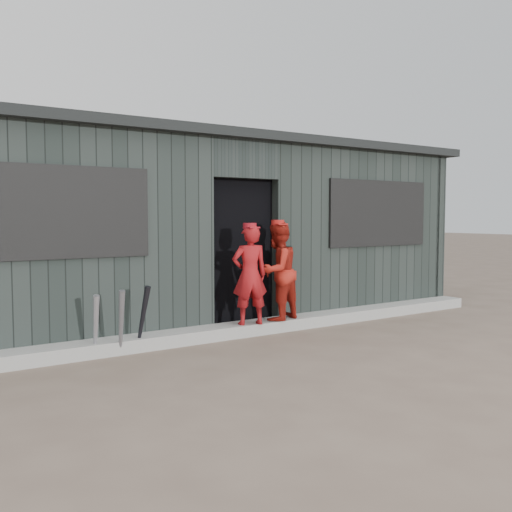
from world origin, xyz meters
TOP-DOWN VIEW (x-y plane):
  - ground at (0.00, 0.00)m, footprint 80.00×80.00m
  - curb at (0.00, 1.82)m, footprint 8.00×0.36m
  - bat_left at (-2.13, 1.68)m, footprint 0.11×0.25m
  - bat_mid at (-1.88, 1.59)m, footprint 0.11×0.25m
  - bat_right at (-1.60, 1.68)m, footprint 0.14×0.28m
  - player_red_left at (-0.16, 1.71)m, footprint 0.52×0.41m
  - player_red_right at (0.32, 1.77)m, footprint 0.75×0.66m
  - player_grey_back at (0.52, 2.40)m, footprint 0.64×0.44m
  - dugout at (-0.00, 3.50)m, footprint 8.30×3.30m

SIDE VIEW (x-z plane):
  - ground at x=0.00m, z-range 0.00..0.00m
  - curb at x=0.00m, z-range 0.00..0.15m
  - bat_left at x=-2.13m, z-range 0.00..0.69m
  - bat_mid at x=-1.88m, z-range 0.00..0.73m
  - bat_right at x=-1.60m, z-range 0.00..0.75m
  - player_grey_back at x=0.52m, z-range 0.00..1.25m
  - player_red_left at x=-0.16m, z-range 0.15..1.40m
  - player_red_right at x=0.32m, z-range 0.15..1.43m
  - dugout at x=0.00m, z-range -0.02..2.60m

